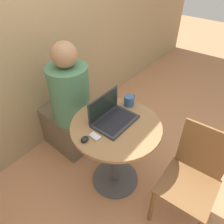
# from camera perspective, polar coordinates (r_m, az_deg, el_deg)

# --- Properties ---
(ground_plane) EXTENTS (12.00, 12.00, 0.00)m
(ground_plane) POSITION_cam_1_polar(r_m,az_deg,el_deg) (2.30, 0.85, -17.01)
(ground_plane) COLOR tan
(back_wall) EXTENTS (7.00, 0.05, 2.60)m
(back_wall) POSITION_cam_1_polar(r_m,az_deg,el_deg) (2.14, -22.25, 19.92)
(back_wall) COLOR tan
(back_wall) RESTS_ON ground_plane
(round_table) EXTENTS (0.74, 0.74, 0.73)m
(round_table) POSITION_cam_1_polar(r_m,az_deg,el_deg) (1.89, 1.00, -8.06)
(round_table) COLOR #4C4C51
(round_table) RESTS_ON ground_plane
(laptop) EXTENTS (0.36, 0.25, 0.22)m
(laptop) POSITION_cam_1_polar(r_m,az_deg,el_deg) (1.76, -0.06, -1.12)
(laptop) COLOR #2D2D33
(laptop) RESTS_ON round_table
(cell_phone) EXTENTS (0.06, 0.09, 0.02)m
(cell_phone) POSITION_cam_1_polar(r_m,az_deg,el_deg) (1.64, -4.46, -6.40)
(cell_phone) COLOR silver
(cell_phone) RESTS_ON round_table
(computer_mouse) EXTENTS (0.07, 0.05, 0.03)m
(computer_mouse) POSITION_cam_1_polar(r_m,az_deg,el_deg) (1.62, -7.13, -7.06)
(computer_mouse) COLOR black
(computer_mouse) RESTS_ON round_table
(coffee_cup) EXTENTS (0.14, 0.09, 0.09)m
(coffee_cup) POSITION_cam_1_polar(r_m,az_deg,el_deg) (1.93, 4.52, 3.03)
(coffee_cup) COLOR #335684
(coffee_cup) RESTS_ON round_table
(chair_empty) EXTENTS (0.41, 0.41, 0.89)m
(chair_empty) POSITION_cam_1_polar(r_m,az_deg,el_deg) (1.85, 20.09, -15.92)
(chair_empty) COLOR brown
(chair_empty) RESTS_ON ground_plane
(person_seated) EXTENTS (0.39, 0.59, 1.26)m
(person_seated) POSITION_cam_1_polar(r_m,az_deg,el_deg) (2.26, -11.27, 0.39)
(person_seated) COLOR brown
(person_seated) RESTS_ON ground_plane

